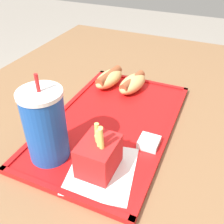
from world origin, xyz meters
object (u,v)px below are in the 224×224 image
(hot_dog_far, at_px, (109,78))
(hot_dog_near, at_px, (132,83))
(fries_carton, at_px, (99,155))
(sauce_cup_mayo, at_px, (149,142))
(soda_cup, at_px, (45,126))

(hot_dog_far, height_order, hot_dog_near, same)
(fries_carton, relative_size, sauce_cup_mayo, 2.58)
(hot_dog_near, height_order, fries_carton, fries_carton)
(soda_cup, height_order, hot_dog_far, soda_cup)
(sauce_cup_mayo, bearing_deg, hot_dog_far, 42.18)
(hot_dog_near, distance_m, sauce_cup_mayo, 0.24)
(soda_cup, distance_m, fries_carton, 0.12)
(hot_dog_far, bearing_deg, hot_dog_near, -90.00)
(sauce_cup_mayo, bearing_deg, soda_cup, 121.33)
(hot_dog_near, bearing_deg, hot_dog_far, 90.00)
(soda_cup, bearing_deg, hot_dog_near, -11.14)
(hot_dog_far, bearing_deg, sauce_cup_mayo, -137.82)
(soda_cup, bearing_deg, sauce_cup_mayo, -58.67)
(hot_dog_far, xyz_separation_m, hot_dog_near, (0.00, -0.07, -0.00))
(fries_carton, bearing_deg, hot_dog_far, 20.97)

